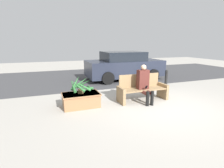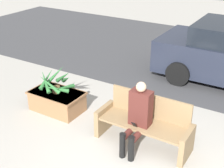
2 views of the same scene
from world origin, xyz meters
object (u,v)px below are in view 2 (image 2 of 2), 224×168
(bench, at_px, (145,123))
(potted_plant, at_px, (56,82))
(person_seated, at_px, (138,115))
(planter_box, at_px, (57,100))

(bench, bearing_deg, potted_plant, 178.58)
(person_seated, distance_m, planter_box, 2.07)
(person_seated, relative_size, potted_plant, 1.63)
(planter_box, bearing_deg, person_seated, -7.51)
(bench, xyz_separation_m, planter_box, (-2.06, 0.06, -0.16))
(bench, xyz_separation_m, person_seated, (-0.04, -0.20, 0.25))
(potted_plant, bearing_deg, planter_box, 144.51)
(bench, distance_m, person_seated, 0.32)
(planter_box, bearing_deg, potted_plant, -35.49)
(planter_box, distance_m, potted_plant, 0.43)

